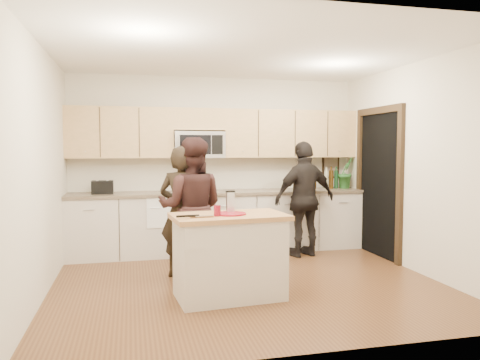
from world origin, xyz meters
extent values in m
plane|color=brown|center=(0.00, 0.00, 0.00)|extent=(4.50, 4.50, 0.00)
cube|color=beige|center=(0.00, 2.00, 1.35)|extent=(4.50, 0.02, 2.70)
cube|color=beige|center=(0.00, -2.00, 1.35)|extent=(4.50, 0.02, 2.70)
cube|color=beige|center=(-2.25, 0.00, 1.35)|extent=(0.02, 4.00, 2.70)
cube|color=beige|center=(2.25, 0.00, 1.35)|extent=(0.02, 4.00, 2.70)
cube|color=white|center=(0.00, 0.00, 2.70)|extent=(4.50, 4.00, 0.02)
cube|color=beige|center=(0.00, 1.69, 0.45)|extent=(4.50, 0.62, 0.90)
cube|color=#7B6752|center=(0.00, 1.68, 0.92)|extent=(4.50, 0.66, 0.04)
cube|color=tan|center=(-1.48, 1.83, 1.83)|extent=(1.55, 0.33, 0.75)
cube|color=tan|center=(1.17, 1.83, 1.83)|extent=(2.17, 0.33, 0.75)
cube|color=tan|center=(-0.31, 1.83, 2.04)|extent=(0.78, 0.33, 0.33)
cube|color=silver|center=(-0.31, 1.80, 1.65)|extent=(0.76, 0.40, 0.40)
cube|color=black|center=(-0.39, 1.60, 1.65)|extent=(0.47, 0.01, 0.29)
cube|color=black|center=(-0.06, 1.60, 1.65)|extent=(0.17, 0.01, 0.29)
cube|color=black|center=(2.24, 0.90, 1.05)|extent=(0.02, 1.05, 2.10)
cube|color=black|center=(2.22, 0.33, 1.05)|extent=(0.06, 0.10, 2.10)
cube|color=black|center=(2.22, 1.48, 1.05)|extent=(0.06, 0.10, 2.10)
cube|color=black|center=(2.22, 0.90, 2.15)|extent=(0.06, 1.25, 0.10)
cube|color=black|center=(1.95, 1.99, 1.28)|extent=(0.30, 0.03, 0.38)
cube|color=tan|center=(1.95, 1.97, 1.28)|extent=(0.24, 0.00, 0.32)
cube|color=white|center=(-0.95, 1.38, 0.70)|extent=(0.34, 0.01, 0.48)
cube|color=white|center=(-0.95, 1.67, 0.94)|extent=(0.34, 0.60, 0.01)
cube|color=beige|center=(-0.32, -0.51, 0.42)|extent=(1.16, 0.74, 0.85)
cube|color=#A77145|center=(-0.32, -0.51, 0.88)|extent=(1.26, 0.81, 0.05)
cylinder|color=maroon|center=(-0.31, -0.52, 0.91)|extent=(0.34, 0.34, 0.02)
cube|color=silver|center=(-0.29, -0.40, 1.02)|extent=(0.08, 0.05, 0.21)
cube|color=black|center=(-0.29, -0.40, 1.13)|extent=(0.10, 0.06, 0.02)
cylinder|color=maroon|center=(-0.47, -0.60, 0.96)|extent=(0.07, 0.07, 0.11)
cube|color=#A77145|center=(-0.64, -0.58, 0.91)|extent=(0.26, 0.22, 0.02)
cube|color=black|center=(-0.78, -0.70, 0.92)|extent=(0.23, 0.05, 0.02)
cube|color=silver|center=(-0.62, -0.69, 0.92)|extent=(0.18, 0.04, 0.01)
cube|color=black|center=(-1.73, 1.67, 1.04)|extent=(0.30, 0.21, 0.19)
cube|color=silver|center=(-1.80, 1.67, 1.13)|extent=(0.03, 0.15, 0.00)
cube|color=silver|center=(-1.66, 1.67, 1.13)|extent=(0.03, 0.15, 0.00)
cylinder|color=#103217|center=(1.45, 1.69, 1.13)|extent=(0.07, 0.07, 0.38)
cylinder|color=#362209|center=(1.57, 1.77, 1.10)|extent=(0.07, 0.07, 0.33)
cylinder|color=#AEAC88|center=(1.73, 1.65, 1.11)|extent=(0.07, 0.07, 0.35)
cylinder|color=#103217|center=(1.93, 1.72, 1.12)|extent=(0.07, 0.07, 0.35)
cylinder|color=#362209|center=(1.83, 1.69, 1.12)|extent=(0.07, 0.07, 0.36)
imported|color=#2A6729|center=(2.10, 1.72, 1.20)|extent=(0.37, 0.35, 0.52)
imported|color=black|center=(-0.72, 0.42, 0.81)|extent=(0.71, 0.63, 1.63)
imported|color=black|center=(-0.61, 0.41, 0.87)|extent=(0.98, 0.84, 1.73)
imported|color=black|center=(1.16, 1.13, 0.85)|extent=(1.06, 0.63, 1.70)
camera|label=1|loc=(-1.34, -5.32, 1.61)|focal=35.00mm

